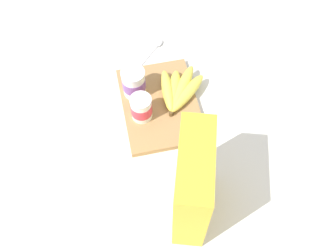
{
  "coord_description": "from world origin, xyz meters",
  "views": [
    {
      "loc": [
        -0.64,
        0.11,
        0.96
      ],
      "look_at": [
        -0.11,
        0.0,
        0.07
      ],
      "focal_mm": 40.56,
      "sensor_mm": 36.0,
      "label": 1
    }
  ],
  "objects_px": {
    "cutting_board": "(160,105)",
    "spoon": "(154,48)",
    "cereal_box": "(193,185)",
    "banana_bunch": "(178,91)",
    "yogurt_cup_front": "(141,108)",
    "yogurt_cup_back": "(134,83)"
  },
  "relations": [
    {
      "from": "cereal_box",
      "to": "banana_bunch",
      "type": "bearing_deg",
      "value": -170.09
    },
    {
      "from": "cutting_board",
      "to": "spoon",
      "type": "bearing_deg",
      "value": -6.95
    },
    {
      "from": "cereal_box",
      "to": "spoon",
      "type": "bearing_deg",
      "value": -163.92
    },
    {
      "from": "cutting_board",
      "to": "yogurt_cup_front",
      "type": "bearing_deg",
      "value": 118.65
    },
    {
      "from": "yogurt_cup_front",
      "to": "banana_bunch",
      "type": "distance_m",
      "value": 0.13
    },
    {
      "from": "cutting_board",
      "to": "yogurt_cup_back",
      "type": "bearing_deg",
      "value": 49.85
    },
    {
      "from": "cereal_box",
      "to": "yogurt_cup_front",
      "type": "height_order",
      "value": "cereal_box"
    },
    {
      "from": "spoon",
      "to": "cereal_box",
      "type": "bearing_deg",
      "value": 178.33
    },
    {
      "from": "cutting_board",
      "to": "cereal_box",
      "type": "xyz_separation_m",
      "value": [
        -0.33,
        -0.01,
        0.14
      ]
    },
    {
      "from": "cutting_board",
      "to": "spoon",
      "type": "height_order",
      "value": "cutting_board"
    },
    {
      "from": "cereal_box",
      "to": "cutting_board",
      "type": "bearing_deg",
      "value": -160.14
    },
    {
      "from": "cutting_board",
      "to": "banana_bunch",
      "type": "distance_m",
      "value": 0.07
    },
    {
      "from": "cereal_box",
      "to": "yogurt_cup_front",
      "type": "xyz_separation_m",
      "value": [
        0.29,
        0.07,
        -0.09
      ]
    },
    {
      "from": "cutting_board",
      "to": "banana_bunch",
      "type": "height_order",
      "value": "banana_bunch"
    },
    {
      "from": "cereal_box",
      "to": "banana_bunch",
      "type": "relative_size",
      "value": 1.66
    },
    {
      "from": "yogurt_cup_front",
      "to": "spoon",
      "type": "distance_m",
      "value": 0.29
    },
    {
      "from": "cereal_box",
      "to": "yogurt_cup_back",
      "type": "relative_size",
      "value": 3.09
    },
    {
      "from": "yogurt_cup_front",
      "to": "yogurt_cup_back",
      "type": "xyz_separation_m",
      "value": [
        0.09,
        0.01,
        0.01
      ]
    },
    {
      "from": "cutting_board",
      "to": "spoon",
      "type": "xyz_separation_m",
      "value": [
        0.23,
        -0.03,
        -0.0
      ]
    },
    {
      "from": "yogurt_cup_back",
      "to": "cereal_box",
      "type": "bearing_deg",
      "value": -168.34
    },
    {
      "from": "spoon",
      "to": "yogurt_cup_front",
      "type": "bearing_deg",
      "value": 161.44
    },
    {
      "from": "cutting_board",
      "to": "banana_bunch",
      "type": "bearing_deg",
      "value": -70.65
    }
  ]
}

